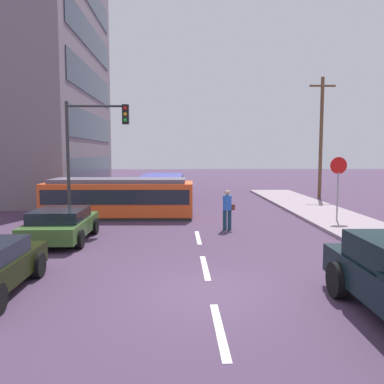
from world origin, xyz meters
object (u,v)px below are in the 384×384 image
(city_bus, at_px, (162,187))
(parked_sedan_mid, at_px, (61,224))
(traffic_light_mast, at_px, (91,140))
(streetcar_tram, at_px, (119,197))
(utility_pole_mid, at_px, (321,136))
(pedestrian_crossing, at_px, (227,208))
(stop_sign, at_px, (338,175))
(parked_sedan_far, at_px, (96,196))

(city_bus, bearing_deg, parked_sedan_mid, -106.96)
(traffic_light_mast, bearing_deg, parked_sedan_mid, -99.88)
(streetcar_tram, relative_size, utility_pole_mid, 0.87)
(city_bus, relative_size, parked_sedan_mid, 1.40)
(city_bus, xyz_separation_m, pedestrian_crossing, (3.05, -8.79, -0.10))
(pedestrian_crossing, xyz_separation_m, stop_sign, (5.21, 1.48, 1.25))
(parked_sedan_far, bearing_deg, stop_sign, -26.34)
(streetcar_tram, xyz_separation_m, parked_sedan_far, (-1.98, 3.96, -0.38))
(streetcar_tram, relative_size, traffic_light_mast, 1.36)
(city_bus, relative_size, pedestrian_crossing, 3.41)
(streetcar_tram, bearing_deg, traffic_light_mast, -108.65)
(streetcar_tram, relative_size, pedestrian_crossing, 4.40)
(parked_sedan_mid, bearing_deg, utility_pole_mid, 43.37)
(parked_sedan_mid, relative_size, traffic_light_mast, 0.75)
(city_bus, height_order, pedestrian_crossing, city_bus)
(city_bus, xyz_separation_m, traffic_light_mast, (-2.73, -7.65, 2.71))
(city_bus, bearing_deg, pedestrian_crossing, -70.87)
(parked_sedan_mid, height_order, utility_pole_mid, utility_pole_mid)
(city_bus, height_order, utility_pole_mid, utility_pole_mid)
(parked_sedan_mid, relative_size, parked_sedan_far, 0.95)
(pedestrian_crossing, bearing_deg, parked_sedan_mid, -163.47)
(city_bus, distance_m, stop_sign, 11.09)
(pedestrian_crossing, xyz_separation_m, utility_pole_mid, (7.97, 11.61, 3.45))
(pedestrian_crossing, distance_m, utility_pole_mid, 14.50)
(utility_pole_mid, bearing_deg, parked_sedan_mid, -136.63)
(parked_sedan_far, bearing_deg, utility_pole_mid, 15.42)
(streetcar_tram, bearing_deg, stop_sign, -11.42)
(streetcar_tram, relative_size, parked_sedan_mid, 1.81)
(pedestrian_crossing, bearing_deg, city_bus, 109.13)
(streetcar_tram, height_order, parked_sedan_mid, streetcar_tram)
(streetcar_tram, relative_size, stop_sign, 2.55)
(streetcar_tram, xyz_separation_m, pedestrian_crossing, (4.97, -3.53, -0.06))
(stop_sign, bearing_deg, city_bus, 138.47)
(streetcar_tram, xyz_separation_m, traffic_light_mast, (-0.81, -2.40, 2.75))
(parked_sedan_mid, relative_size, stop_sign, 1.41)
(streetcar_tram, bearing_deg, parked_sedan_far, 116.52)
(pedestrian_crossing, distance_m, parked_sedan_mid, 6.58)
(pedestrian_crossing, bearing_deg, parked_sedan_far, 132.83)
(streetcar_tram, bearing_deg, pedestrian_crossing, -35.41)
(pedestrian_crossing, relative_size, stop_sign, 0.58)
(parked_sedan_far, relative_size, stop_sign, 1.49)
(streetcar_tram, distance_m, utility_pole_mid, 15.63)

